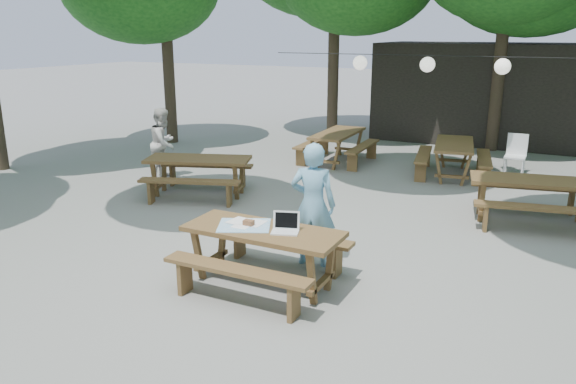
% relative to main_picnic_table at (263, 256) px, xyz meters
% --- Properties ---
extents(ground, '(80.00, 80.00, 0.00)m').
position_rel_main_picnic_table_xyz_m(ground, '(0.46, 1.20, -0.39)').
color(ground, slate).
rests_on(ground, ground).
extents(pavilion, '(6.00, 3.00, 2.80)m').
position_rel_main_picnic_table_xyz_m(pavilion, '(0.96, 11.70, 1.01)').
color(pavilion, black).
rests_on(pavilion, ground).
extents(main_picnic_table, '(2.00, 1.58, 0.75)m').
position_rel_main_picnic_table_xyz_m(main_picnic_table, '(0.00, 0.00, 0.00)').
color(main_picnic_table, brown).
rests_on(main_picnic_table, ground).
extents(picnic_table_nw, '(2.32, 2.13, 0.75)m').
position_rel_main_picnic_table_xyz_m(picnic_table_nw, '(-3.11, 2.99, 0.00)').
color(picnic_table_nw, brown).
rests_on(picnic_table_nw, ground).
extents(picnic_table_ne, '(2.16, 1.91, 0.75)m').
position_rel_main_picnic_table_xyz_m(picnic_table_ne, '(2.86, 4.16, 0.00)').
color(picnic_table_ne, brown).
rests_on(picnic_table_ne, ground).
extents(picnic_table_far_w, '(1.63, 2.02, 0.75)m').
position_rel_main_picnic_table_xyz_m(picnic_table_far_w, '(-1.76, 6.91, 0.00)').
color(picnic_table_far_w, brown).
rests_on(picnic_table_far_w, ground).
extents(picnic_table_far_e, '(1.88, 2.14, 0.75)m').
position_rel_main_picnic_table_xyz_m(picnic_table_far_e, '(1.07, 6.79, 0.00)').
color(picnic_table_far_e, brown).
rests_on(picnic_table_far_e, ground).
extents(woman, '(0.69, 0.52, 1.72)m').
position_rel_main_picnic_table_xyz_m(woman, '(0.29, 0.89, 0.47)').
color(woman, '#71ADCE').
rests_on(woman, ground).
extents(second_person, '(0.72, 0.85, 1.54)m').
position_rel_main_picnic_table_xyz_m(second_person, '(-4.60, 3.81, 0.38)').
color(second_person, beige).
rests_on(second_person, ground).
extents(plastic_chair, '(0.45, 0.45, 0.90)m').
position_rel_main_picnic_table_xyz_m(plastic_chair, '(2.28, 7.58, -0.13)').
color(plastic_chair, white).
rests_on(plastic_chair, ground).
extents(laptop, '(0.39, 0.35, 0.24)m').
position_rel_main_picnic_table_xyz_m(laptop, '(0.29, 0.05, 0.42)').
color(laptop, white).
rests_on(laptop, main_picnic_table).
extents(tabletop_clutter, '(0.82, 0.77, 0.08)m').
position_rel_main_picnic_table_xyz_m(tabletop_clutter, '(-0.26, 0.01, 0.37)').
color(tabletop_clutter, '#3C9ACE').
rests_on(tabletop_clutter, main_picnic_table).
extents(paper_lanterns, '(9.00, 0.34, 0.38)m').
position_rel_main_picnic_table_xyz_m(paper_lanterns, '(0.27, 7.20, 2.02)').
color(paper_lanterns, black).
rests_on(paper_lanterns, ground).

